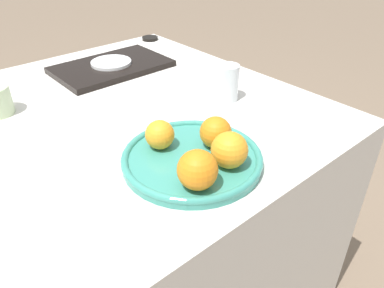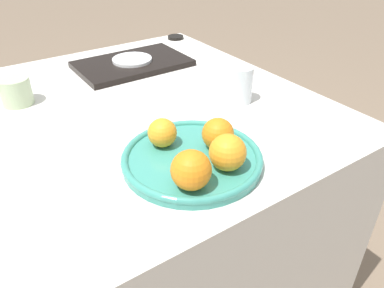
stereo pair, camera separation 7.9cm
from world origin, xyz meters
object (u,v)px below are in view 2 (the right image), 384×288
object	(u,v)px
serving_tray	(132,64)
orange_1	(191,170)
fruit_platter	(192,158)
cup_1	(16,91)
side_plate	(132,60)
orange_3	(162,133)
water_glass	(241,85)
orange_0	(218,134)
orange_2	(228,152)
soy_dish	(176,37)

from	to	relation	value
serving_tray	orange_1	bearing A→B (deg)	-107.46
fruit_platter	orange_1	size ratio (longest dim) A/B	3.88
fruit_platter	cup_1	world-z (taller)	cup_1
orange_1	side_plate	size ratio (longest dim) A/B	0.58
orange_3	water_glass	world-z (taller)	water_glass
fruit_platter	orange_0	world-z (taller)	orange_0
orange_0	orange_3	xyz separation A→B (m)	(-0.10, 0.08, -0.00)
fruit_platter	side_plate	bearing A→B (deg)	75.43
side_plate	cup_1	bearing A→B (deg)	-168.61
orange_1	cup_1	xyz separation A→B (m)	(-0.18, 0.60, -0.02)
side_plate	cup_1	xyz separation A→B (m)	(-0.40, -0.08, 0.01)
orange_1	orange_3	bearing A→B (deg)	79.33
orange_1	orange_3	xyz separation A→B (m)	(0.03, 0.16, -0.01)
orange_2	water_glass	size ratio (longest dim) A/B	0.74
orange_1	serving_tray	world-z (taller)	orange_1
water_glass	serving_tray	world-z (taller)	water_glass
soy_dish	serving_tray	bearing A→B (deg)	-147.44
orange_0	cup_1	world-z (taller)	orange_0
orange_0	orange_1	size ratio (longest dim) A/B	0.90
orange_1	side_plate	bearing A→B (deg)	72.54
orange_1	orange_3	size ratio (longest dim) A/B	1.21
water_glass	soy_dish	xyz separation A→B (m)	(0.16, 0.61, -0.05)
serving_tray	side_plate	size ratio (longest dim) A/B	2.76
orange_0	orange_1	world-z (taller)	orange_1
water_glass	orange_2	bearing A→B (deg)	-134.89
water_glass	cup_1	distance (m)	0.63
water_glass	soy_dish	world-z (taller)	water_glass
orange_0	orange_2	xyz separation A→B (m)	(-0.03, -0.07, 0.00)
water_glass	side_plate	xyz separation A→B (m)	(-0.13, 0.42, -0.03)
orange_2	fruit_platter	bearing A→B (deg)	115.84
orange_3	soy_dish	size ratio (longest dim) A/B	0.99
orange_2	orange_3	world-z (taller)	orange_2
water_glass	orange_3	bearing A→B (deg)	-162.15
orange_2	water_glass	xyz separation A→B (m)	(0.25, 0.25, -0.00)
serving_tray	soy_dish	bearing A→B (deg)	32.56
orange_3	soy_dish	bearing A→B (deg)	56.02
water_glass	side_plate	size ratio (longest dim) A/B	0.76
fruit_platter	orange_3	world-z (taller)	orange_3
orange_3	soy_dish	distance (m)	0.86
water_glass	fruit_platter	bearing A→B (deg)	-148.36
fruit_platter	orange_2	bearing A→B (deg)	-64.16
serving_tray	cup_1	xyz separation A→B (m)	(-0.40, -0.08, 0.03)
side_plate	soy_dish	world-z (taller)	side_plate
serving_tray	soy_dish	world-z (taller)	serving_tray
soy_dish	water_glass	bearing A→B (deg)	-105.13
cup_1	soy_dish	distance (m)	0.74
orange_0	cup_1	size ratio (longest dim) A/B	0.84
orange_0	side_plate	size ratio (longest dim) A/B	0.52
water_glass	serving_tray	bearing A→B (deg)	107.16
orange_0	orange_1	xyz separation A→B (m)	(-0.13, -0.08, 0.00)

